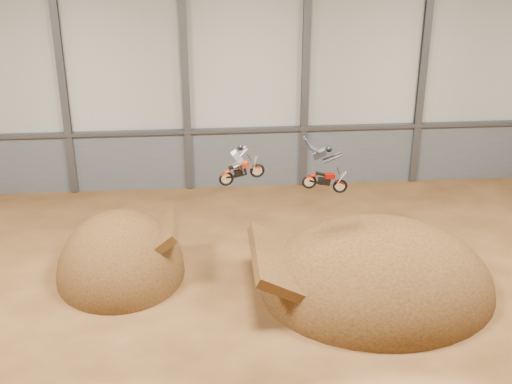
# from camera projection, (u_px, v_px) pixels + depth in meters

# --- Properties ---
(floor) EXTENTS (40.00, 40.00, 0.00)m
(floor) POSITION_uv_depth(u_px,v_px,m) (271.00, 336.00, 28.80)
(floor) COLOR #502F15
(floor) RESTS_ON ground
(back_wall) EXTENTS (40.00, 0.10, 14.00)m
(back_wall) POSITION_uv_depth(u_px,v_px,m) (245.00, 70.00, 39.43)
(back_wall) COLOR #BAB4A5
(back_wall) RESTS_ON ground
(lower_band_back) EXTENTS (39.80, 0.18, 3.50)m
(lower_band_back) POSITION_uv_depth(u_px,v_px,m) (246.00, 158.00, 41.54)
(lower_band_back) COLOR #57595E
(lower_band_back) RESTS_ON ground
(steel_rail) EXTENTS (39.80, 0.35, 0.20)m
(steel_rail) POSITION_uv_depth(u_px,v_px,m) (246.00, 130.00, 40.65)
(steel_rail) COLOR #47494F
(steel_rail) RESTS_ON lower_band_back
(steel_column_1) EXTENTS (0.40, 0.36, 13.90)m
(steel_column_1) POSITION_uv_depth(u_px,v_px,m) (61.00, 74.00, 38.54)
(steel_column_1) COLOR #47494F
(steel_column_1) RESTS_ON ground
(steel_column_2) EXTENTS (0.40, 0.36, 13.90)m
(steel_column_2) POSITION_uv_depth(u_px,v_px,m) (185.00, 72.00, 39.01)
(steel_column_2) COLOR #47494F
(steel_column_2) RESTS_ON ground
(steel_column_3) EXTENTS (0.40, 0.36, 13.90)m
(steel_column_3) POSITION_uv_depth(u_px,v_px,m) (306.00, 69.00, 39.49)
(steel_column_3) COLOR #47494F
(steel_column_3) RESTS_ON ground
(steel_column_4) EXTENTS (0.40, 0.36, 13.90)m
(steel_column_4) POSITION_uv_depth(u_px,v_px,m) (423.00, 67.00, 39.97)
(steel_column_4) COLOR #47494F
(steel_column_4) RESTS_ON ground
(takeoff_ramp) EXTENTS (5.89, 6.80, 5.89)m
(takeoff_ramp) POSITION_uv_depth(u_px,v_px,m) (122.00, 274.00, 33.17)
(takeoff_ramp) COLOR #3B220E
(takeoff_ramp) RESTS_ON ground
(landing_ramp) EXTENTS (10.45, 9.25, 6.03)m
(landing_ramp) POSITION_uv_depth(u_px,v_px,m) (377.00, 289.00, 31.96)
(landing_ramp) COLOR #3B220E
(landing_ramp) RESTS_ON ground
(fmx_rider_a) EXTENTS (2.29, 1.10, 2.05)m
(fmx_rider_a) POSITION_uv_depth(u_px,v_px,m) (243.00, 162.00, 28.95)
(fmx_rider_a) COLOR red
(fmx_rider_b) EXTENTS (2.93, 0.79, 2.62)m
(fmx_rider_b) POSITION_uv_depth(u_px,v_px,m) (324.00, 166.00, 29.30)
(fmx_rider_b) COLOR #AE0900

